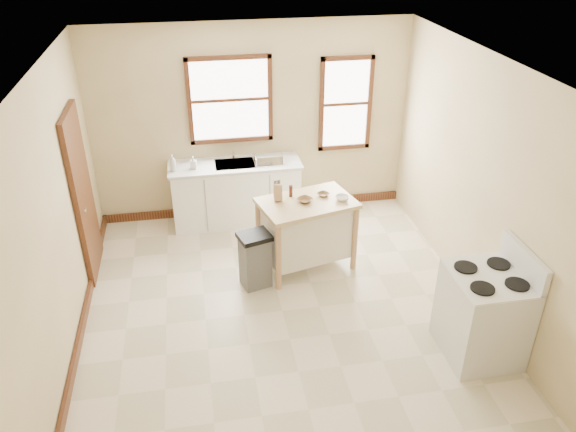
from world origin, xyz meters
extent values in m
plane|color=beige|center=(0.00, 0.00, 0.00)|extent=(5.00, 5.00, 0.00)
plane|color=white|center=(0.00, 0.00, 2.80)|extent=(5.00, 5.00, 0.00)
cube|color=beige|center=(0.00, 2.50, 1.40)|extent=(4.50, 0.04, 2.80)
cube|color=beige|center=(-2.25, 0.00, 1.40)|extent=(0.04, 5.00, 2.80)
cube|color=beige|center=(2.25, 0.00, 1.40)|extent=(0.04, 5.00, 2.80)
cube|color=#3C1710|center=(-2.21, 1.30, 1.05)|extent=(0.06, 0.90, 2.10)
cube|color=#3C1710|center=(0.00, 2.47, 0.06)|extent=(4.50, 0.04, 0.12)
cube|color=#3C1710|center=(-2.22, 0.00, 0.06)|extent=(0.04, 5.00, 0.12)
cylinder|color=silver|center=(-0.30, 2.38, 1.03)|extent=(0.03, 0.03, 0.22)
imported|color=#B2B2B2|center=(-1.15, 2.10, 1.04)|extent=(0.10, 0.10, 0.24)
imported|color=#B2B2B2|center=(-0.87, 2.14, 1.01)|extent=(0.10, 0.10, 0.18)
cylinder|color=#3E1A10|center=(0.29, 1.04, 1.01)|extent=(0.05, 0.05, 0.15)
imported|color=brown|center=(0.43, 0.87, 0.96)|extent=(0.25, 0.25, 0.04)
imported|color=brown|center=(0.69, 0.99, 0.95)|extent=(0.20, 0.20, 0.04)
imported|color=silver|center=(0.89, 0.84, 0.96)|extent=(0.18, 0.18, 0.05)
camera|label=1|loc=(-0.84, -5.05, 4.13)|focal=35.00mm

